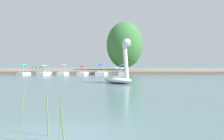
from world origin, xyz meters
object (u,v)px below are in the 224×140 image
(swan_boat, at_px, (119,73))
(tree_willow_overhanging, at_px, (125,45))
(pedal_boat_blue, at_px, (102,72))
(pedal_boat_red, at_px, (83,72))
(bicycle_parked, at_px, (38,69))
(pedal_boat_teal, at_px, (123,72))
(pedal_boat_lime, at_px, (44,72))
(pedal_boat_cyan, at_px, (24,72))
(pedal_boat_pink, at_px, (63,72))

(swan_boat, distance_m, tree_willow_overhanging, 20.85)
(pedal_boat_blue, relative_size, pedal_boat_red, 1.04)
(swan_boat, relative_size, bicycle_parked, 2.28)
(tree_willow_overhanging, bearing_deg, pedal_boat_blue, -116.63)
(tree_willow_overhanging, bearing_deg, bicycle_parked, -161.68)
(swan_boat, distance_m, pedal_boat_blue, 13.60)
(swan_boat, xyz_separation_m, pedal_boat_teal, (0.70, 13.07, -0.44))
(swan_boat, height_order, bicycle_parked, swan_boat)
(pedal_boat_teal, bearing_deg, swan_boat, -93.08)
(pedal_boat_teal, bearing_deg, pedal_boat_lime, -179.09)
(pedal_boat_lime, height_order, pedal_boat_cyan, pedal_boat_cyan)
(bicycle_parked, bearing_deg, swan_boat, -51.84)
(pedal_boat_blue, xyz_separation_m, tree_willow_overhanging, (3.55, 7.09, 4.34))
(pedal_boat_cyan, distance_m, tree_willow_overhanging, 17.12)
(swan_boat, distance_m, pedal_boat_red, 14.09)
(pedal_boat_lime, relative_size, pedal_boat_cyan, 1.19)
(pedal_boat_teal, distance_m, tree_willow_overhanging, 8.55)
(pedal_boat_lime, distance_m, tree_willow_overhanging, 14.66)
(pedal_boat_lime, xyz_separation_m, pedal_boat_cyan, (-3.05, 0.20, 0.03))
(pedal_boat_pink, height_order, pedal_boat_cyan, pedal_boat_cyan)
(pedal_boat_cyan, xyz_separation_m, tree_willow_overhanging, (14.84, 7.36, 4.31))
(pedal_boat_teal, distance_m, pedal_boat_blue, 3.14)
(tree_willow_overhanging, distance_m, bicycle_parked, 14.92)
(pedal_boat_cyan, bearing_deg, swan_boat, -43.69)
(pedal_boat_lime, height_order, tree_willow_overhanging, tree_willow_overhanging)
(pedal_boat_teal, bearing_deg, tree_willow_overhanging, 86.67)
(pedal_boat_lime, bearing_deg, swan_boat, -50.43)
(pedal_boat_lime, distance_m, bicycle_parked, 3.59)
(pedal_boat_lime, relative_size, bicycle_parked, 1.42)
(pedal_boat_red, distance_m, bicycle_parked, 7.94)
(pedal_boat_pink, relative_size, pedal_boat_lime, 0.85)
(pedal_boat_pink, height_order, tree_willow_overhanging, tree_willow_overhanging)
(pedal_boat_teal, relative_size, bicycle_parked, 1.20)
(pedal_boat_red, height_order, pedal_boat_lime, pedal_boat_lime)
(swan_boat, height_order, pedal_boat_teal, swan_boat)
(swan_boat, height_order, pedal_boat_lime, swan_boat)
(pedal_boat_red, height_order, bicycle_parked, pedal_boat_red)
(pedal_boat_blue, distance_m, bicycle_parked, 10.43)
(pedal_boat_pink, height_order, pedal_boat_lime, pedal_boat_pink)
(pedal_boat_cyan, relative_size, tree_willow_overhanging, 0.26)
(swan_boat, xyz_separation_m, pedal_boat_red, (-5.11, 13.12, -0.53))
(pedal_boat_teal, relative_size, pedal_boat_lime, 0.84)
(swan_boat, bearing_deg, pedal_boat_blue, 100.27)
(pedal_boat_lime, bearing_deg, pedal_boat_red, 2.39)
(swan_boat, bearing_deg, pedal_boat_teal, 86.92)
(pedal_boat_red, distance_m, tree_willow_overhanging, 10.58)
(pedal_boat_blue, bearing_deg, pedal_boat_cyan, -178.62)
(swan_boat, distance_m, pedal_boat_cyan, 18.96)
(pedal_boat_blue, distance_m, pedal_boat_cyan, 11.29)
(swan_boat, distance_m, pedal_boat_teal, 13.10)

